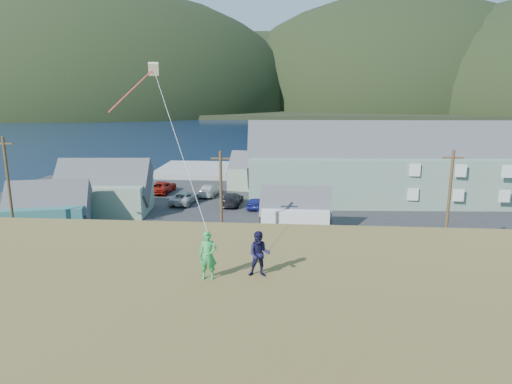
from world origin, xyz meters
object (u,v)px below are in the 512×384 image
(wharf, at_px, (237,171))
(shed_white, at_px, (295,211))
(shed_palegreen_near, at_px, (104,190))
(lodge, at_px, (388,165))
(kite_flyer_navy, at_px, (259,254))
(kite_flyer_green, at_px, (208,256))
(shed_palegreen_far, at_px, (263,172))
(shed_teal, at_px, (48,209))

(wharf, xyz_separation_m, shed_white, (9.62, -31.36, 1.67))
(shed_palegreen_near, relative_size, shed_white, 1.55)
(lodge, xyz_separation_m, kite_flyer_navy, (-12.86, -41.05, 3.39))
(shed_palegreen_near, xyz_separation_m, kite_flyer_navy, (19.86, -32.80, 5.23))
(wharf, bearing_deg, kite_flyer_green, -83.96)
(wharf, distance_m, shed_palegreen_far, 13.24)
(wharf, xyz_separation_m, lodge, (20.95, -18.05, 4.20))
(wharf, relative_size, lodge, 0.75)
(shed_palegreen_far, bearing_deg, shed_palegreen_near, -129.85)
(shed_white, height_order, kite_flyer_navy, kite_flyer_navy)
(shed_palegreen_far, distance_m, kite_flyer_green, 47.84)
(shed_teal, distance_m, shed_white, 24.30)
(shed_palegreen_far, xyz_separation_m, kite_flyer_navy, (2.89, -47.10, 5.60))
(shed_teal, relative_size, shed_palegreen_near, 0.83)
(lodge, relative_size, shed_white, 5.01)
(shed_teal, distance_m, kite_flyer_green, 34.26)
(shed_white, bearing_deg, wharf, 107.96)
(shed_palegreen_far, bearing_deg, kite_flyer_green, -78.66)
(shed_teal, relative_size, shed_palegreen_far, 0.87)
(kite_flyer_navy, bearing_deg, shed_palegreen_far, 93.31)
(shed_white, relative_size, kite_flyer_navy, 4.14)
(shed_white, bearing_deg, shed_palegreen_near, 167.63)
(shed_teal, bearing_deg, kite_flyer_green, -66.65)
(lodge, relative_size, shed_palegreen_near, 3.23)
(shed_white, distance_m, kite_flyer_navy, 28.41)
(lodge, distance_m, shed_white, 17.66)
(shed_palegreen_near, bearing_deg, shed_white, -18.11)
(shed_palegreen_far, relative_size, kite_flyer_green, 5.83)
(shed_palegreen_near, bearing_deg, lodge, 9.33)
(lodge, distance_m, kite_flyer_green, 44.10)
(wharf, bearing_deg, kite_flyer_navy, -82.20)
(shed_teal, height_order, shed_white, shed_teal)
(kite_flyer_green, bearing_deg, lodge, 65.86)
(shed_palegreen_near, distance_m, kite_flyer_green, 38.16)
(shed_white, bearing_deg, shed_palegreen_far, 103.77)
(wharf, height_order, shed_palegreen_near, shed_palegreen_near)
(lodge, bearing_deg, kite_flyer_green, -112.77)
(shed_palegreen_near, distance_m, kite_flyer_navy, 38.70)
(wharf, height_order, shed_white, shed_white)
(shed_teal, xyz_separation_m, kite_flyer_green, (20.92, -26.50, 5.78))
(shed_white, relative_size, kite_flyer_green, 3.96)
(kite_flyer_navy, bearing_deg, shed_palegreen_near, 120.99)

